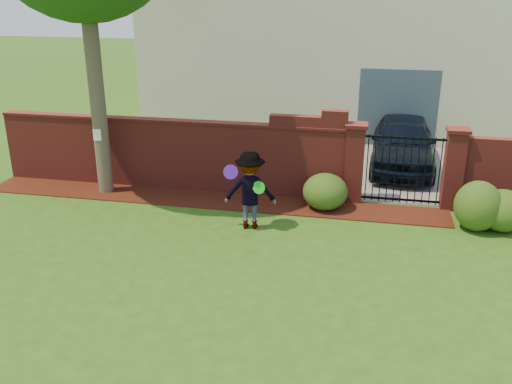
% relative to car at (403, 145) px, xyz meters
% --- Properties ---
extents(ground, '(80.00, 80.00, 0.01)m').
position_rel_car_xyz_m(ground, '(-3.62, -6.60, -0.72)').
color(ground, '#2D5415').
rests_on(ground, ground).
extents(mulch_bed, '(11.10, 1.08, 0.03)m').
position_rel_car_xyz_m(mulch_bed, '(-4.57, -3.26, -0.70)').
color(mulch_bed, '#361209').
rests_on(mulch_bed, ground).
extents(brick_wall, '(8.70, 0.31, 2.16)m').
position_rel_car_xyz_m(brick_wall, '(-5.63, -2.60, 0.21)').
color(brick_wall, maroon).
rests_on(brick_wall, ground).
extents(pillar_left, '(0.50, 0.50, 1.88)m').
position_rel_car_xyz_m(pillar_left, '(-1.22, -2.60, 0.24)').
color(pillar_left, maroon).
rests_on(pillar_left, ground).
extents(pillar_right, '(0.50, 0.50, 1.88)m').
position_rel_car_xyz_m(pillar_right, '(0.98, -2.60, 0.24)').
color(pillar_right, maroon).
rests_on(pillar_right, ground).
extents(iron_gate, '(1.78, 0.03, 1.60)m').
position_rel_car_xyz_m(iron_gate, '(-0.12, -2.60, 0.14)').
color(iron_gate, black).
rests_on(iron_gate, ground).
extents(driveway, '(3.20, 8.00, 0.01)m').
position_rel_car_xyz_m(driveway, '(-0.12, 1.40, -0.71)').
color(driveway, slate).
rests_on(driveway, ground).
extents(house, '(12.40, 6.40, 6.30)m').
position_rel_car_xyz_m(house, '(-2.61, 5.40, 2.45)').
color(house, beige).
rests_on(house, ground).
extents(car, '(1.82, 4.25, 1.43)m').
position_rel_car_xyz_m(car, '(0.00, 0.00, 0.00)').
color(car, black).
rests_on(car, ground).
extents(paper_notice, '(0.20, 0.01, 0.28)m').
position_rel_car_xyz_m(paper_notice, '(-7.22, -3.39, 0.79)').
color(paper_notice, white).
rests_on(paper_notice, tree).
extents(shrub_left, '(1.02, 1.02, 0.83)m').
position_rel_car_xyz_m(shrub_left, '(-1.81, -3.22, -0.30)').
color(shrub_left, '#234916').
rests_on(shrub_left, ground).
extents(shrub_middle, '(0.97, 0.97, 1.07)m').
position_rel_car_xyz_m(shrub_middle, '(1.39, -3.73, -0.18)').
color(shrub_middle, '#234916').
rests_on(shrub_middle, ground).
extents(shrub_right, '(0.99, 0.99, 0.88)m').
position_rel_car_xyz_m(shrub_right, '(1.90, -3.65, -0.27)').
color(shrub_right, '#234916').
rests_on(shrub_right, ground).
extents(man, '(1.14, 0.75, 1.66)m').
position_rel_car_xyz_m(man, '(-3.27, -4.59, 0.12)').
color(man, gray).
rests_on(man, ground).
extents(frisbee_purple, '(0.31, 0.20, 0.30)m').
position_rel_car_xyz_m(frisbee_purple, '(-3.60, -4.89, 0.61)').
color(frisbee_purple, '#5F1EC0').
rests_on(frisbee_purple, man).
extents(frisbee_green, '(0.27, 0.12, 0.27)m').
position_rel_car_xyz_m(frisbee_green, '(-3.05, -4.75, 0.27)').
color(frisbee_green, green).
rests_on(frisbee_green, man).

